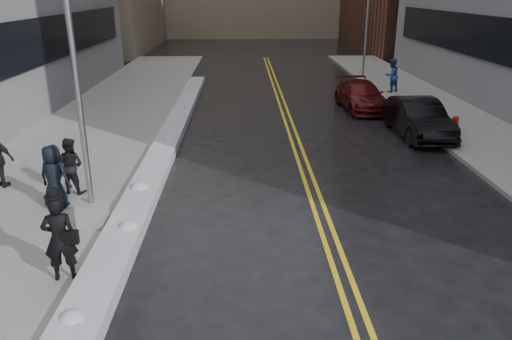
{
  "coord_description": "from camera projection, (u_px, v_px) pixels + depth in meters",
  "views": [
    {
      "loc": [
        0.42,
        -9.3,
        5.68
      ],
      "look_at": [
        0.75,
        2.71,
        1.3
      ],
      "focal_mm": 35.0,
      "sensor_mm": 36.0,
      "label": 1
    }
  ],
  "objects": [
    {
      "name": "snow_ridge",
      "position": [
        164.0,
        150.0,
        18.06
      ],
      "size": [
        0.9,
        30.0,
        0.34
      ],
      "primitive_type": "cube",
      "color": "silver",
      "rests_on": "ground"
    },
    {
      "name": "pedestrian_east",
      "position": [
        392.0,
        75.0,
        28.06
      ],
      "size": [
        1.14,
        1.08,
        1.87
      ],
      "primitive_type": "imported",
      "rotation": [
        0.0,
        0.0,
        3.69
      ],
      "color": "navy",
      "rests_on": "sidewalk_east"
    },
    {
      "name": "pedestrian_b",
      "position": [
        70.0,
        166.0,
        14.1
      ],
      "size": [
        0.91,
        0.77,
        1.63
      ],
      "primitive_type": "imported",
      "rotation": [
        0.0,
        0.0,
        2.92
      ],
      "color": "black",
      "rests_on": "sidewalk_west"
    },
    {
      "name": "pedestrian_fedora",
      "position": [
        60.0,
        239.0,
        9.81
      ],
      "size": [
        0.73,
        0.56,
        1.79
      ],
      "primitive_type": "imported",
      "rotation": [
        0.0,
        0.0,
        3.36
      ],
      "color": "black",
      "rests_on": "sidewalk_west"
    },
    {
      "name": "sidewalk_east",
      "position": [
        478.0,
        135.0,
        20.29
      ],
      "size": [
        4.0,
        50.0,
        0.15
      ],
      "primitive_type": "cube",
      "color": "gray",
      "rests_on": "ground"
    },
    {
      "name": "ground",
      "position": [
        224.0,
        271.0,
        10.66
      ],
      "size": [
        160.0,
        160.0,
        0.0
      ],
      "primitive_type": "plane",
      "color": "black",
      "rests_on": "ground"
    },
    {
      "name": "traffic_signal",
      "position": [
        366.0,
        26.0,
        32.26
      ],
      "size": [
        0.16,
        0.2,
        6.0
      ],
      "color": "gray",
      "rests_on": "sidewalk_east"
    },
    {
      "name": "lane_line_left",
      "position": [
        291.0,
        138.0,
        20.11
      ],
      "size": [
        0.12,
        50.0,
        0.01
      ],
      "primitive_type": "cube",
      "color": "gold",
      "rests_on": "ground"
    },
    {
      "name": "lamppost",
      "position": [
        83.0,
        132.0,
        11.59
      ],
      "size": [
        0.65,
        0.65,
        7.62
      ],
      "color": "gray",
      "rests_on": "sidewalk_west"
    },
    {
      "name": "pedestrian_c",
      "position": [
        54.0,
        177.0,
        13.12
      ],
      "size": [
        0.97,
        0.77,
        1.73
      ],
      "primitive_type": "imported",
      "rotation": [
        0.0,
        0.0,
        2.85
      ],
      "color": "black",
      "rests_on": "sidewalk_west"
    },
    {
      "name": "lane_line_right",
      "position": [
        298.0,
        138.0,
        20.12
      ],
      "size": [
        0.12,
        50.0,
        0.01
      ],
      "primitive_type": "cube",
      "color": "gold",
      "rests_on": "ground"
    },
    {
      "name": "car_maroon",
      "position": [
        361.0,
        96.0,
        24.74
      ],
      "size": [
        2.15,
        4.77,
        1.36
      ],
      "primitive_type": "imported",
      "rotation": [
        0.0,
        0.0,
        0.06
      ],
      "color": "#480B0D",
      "rests_on": "ground"
    },
    {
      "name": "car_black",
      "position": [
        418.0,
        118.0,
        20.1
      ],
      "size": [
        1.76,
        4.67,
        1.52
      ],
      "primitive_type": "imported",
      "rotation": [
        0.0,
        0.0,
        0.03
      ],
      "color": "black",
      "rests_on": "ground"
    },
    {
      "name": "fire_hydrant",
      "position": [
        455.0,
        124.0,
        20.1
      ],
      "size": [
        0.26,
        0.26,
        0.73
      ],
      "color": "maroon",
      "rests_on": "sidewalk_east"
    },
    {
      "name": "sidewalk_west",
      "position": [
        88.0,
        138.0,
        19.88
      ],
      "size": [
        5.5,
        50.0,
        0.15
      ],
      "primitive_type": "cube",
      "color": "gray",
      "rests_on": "ground"
    }
  ]
}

